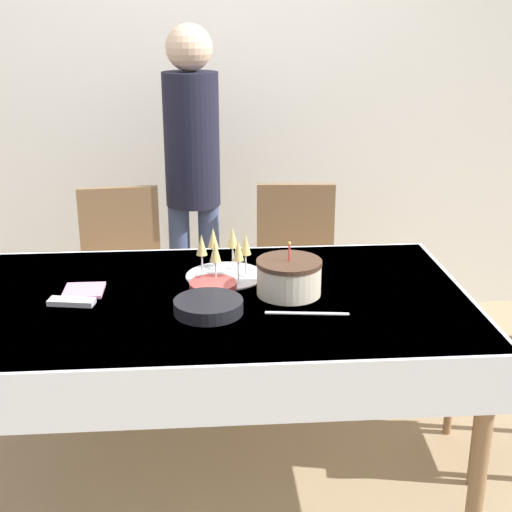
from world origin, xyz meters
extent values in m
plane|color=tan|center=(0.00, 0.00, 0.00)|extent=(12.00, 12.00, 0.00)
cube|color=silver|center=(0.00, 1.67, 1.35)|extent=(8.00, 0.05, 2.70)
cube|color=white|center=(0.00, 0.00, 0.76)|extent=(1.93, 1.10, 0.03)
cube|color=white|center=(0.00, 0.00, 0.67)|extent=(1.96, 1.13, 0.21)
cylinder|color=olive|center=(0.90, -0.49, 0.37)|extent=(0.06, 0.06, 0.75)
cylinder|color=olive|center=(-0.90, 0.49, 0.37)|extent=(0.06, 0.06, 0.75)
cylinder|color=olive|center=(0.90, 0.49, 0.37)|extent=(0.06, 0.06, 0.75)
cube|color=olive|center=(-0.43, 0.80, 0.45)|extent=(0.46, 0.46, 0.04)
cube|color=olive|center=(-0.45, 0.99, 0.72)|extent=(0.40, 0.07, 0.50)
cylinder|color=olive|center=(-0.24, 0.64, 0.21)|extent=(0.04, 0.04, 0.43)
cylinder|color=olive|center=(-0.60, 0.60, 0.21)|extent=(0.04, 0.04, 0.43)
cylinder|color=olive|center=(-0.27, 1.00, 0.21)|extent=(0.04, 0.04, 0.43)
cylinder|color=olive|center=(-0.63, 0.96, 0.21)|extent=(0.04, 0.04, 0.43)
cube|color=olive|center=(0.43, 0.80, 0.45)|extent=(0.45, 0.45, 0.04)
cube|color=olive|center=(0.45, 0.99, 0.72)|extent=(0.40, 0.06, 0.50)
cylinder|color=olive|center=(0.60, 0.61, 0.21)|extent=(0.04, 0.04, 0.43)
cylinder|color=olive|center=(0.24, 0.63, 0.21)|extent=(0.04, 0.04, 0.43)
cylinder|color=olive|center=(0.63, 0.97, 0.21)|extent=(0.04, 0.04, 0.43)
cylinder|color=olive|center=(0.27, 0.99, 0.21)|extent=(0.04, 0.04, 0.43)
cube|color=olive|center=(1.21, 0.00, 0.45)|extent=(0.44, 0.44, 0.04)
cylinder|color=olive|center=(1.02, -0.17, 0.21)|extent=(0.04, 0.04, 0.43)
cylinder|color=olive|center=(1.04, 0.19, 0.21)|extent=(0.04, 0.04, 0.43)
cylinder|color=beige|center=(0.29, 0.00, 0.84)|extent=(0.24, 0.24, 0.12)
cylinder|color=#4C3323|center=(0.29, 0.00, 0.90)|extent=(0.25, 0.25, 0.02)
cylinder|color=#E53F3F|center=(0.29, 0.00, 0.94)|extent=(0.01, 0.01, 0.06)
sphere|color=#F9CC4C|center=(0.29, 0.00, 0.98)|extent=(0.01, 0.01, 0.01)
cylinder|color=silver|center=(0.06, 0.20, 0.78)|extent=(0.32, 0.32, 0.01)
cylinder|color=silver|center=(0.14, 0.20, 0.79)|extent=(0.05, 0.05, 0.00)
cylinder|color=silver|center=(0.14, 0.20, 0.83)|extent=(0.01, 0.01, 0.08)
cone|color=#E0CC72|center=(0.14, 0.20, 0.92)|extent=(0.04, 0.04, 0.08)
cylinder|color=silver|center=(0.09, 0.29, 0.79)|extent=(0.05, 0.05, 0.00)
cylinder|color=silver|center=(0.09, 0.29, 0.83)|extent=(0.01, 0.01, 0.08)
cone|color=#E0CC72|center=(0.09, 0.29, 0.92)|extent=(0.04, 0.04, 0.08)
cylinder|color=silver|center=(0.01, 0.29, 0.79)|extent=(0.05, 0.05, 0.00)
cylinder|color=silver|center=(0.01, 0.29, 0.83)|extent=(0.01, 0.01, 0.08)
cone|color=#E0CC72|center=(0.01, 0.29, 0.92)|extent=(0.04, 0.04, 0.08)
cylinder|color=silver|center=(-0.04, 0.20, 0.79)|extent=(0.05, 0.05, 0.00)
cylinder|color=silver|center=(-0.04, 0.20, 0.83)|extent=(0.01, 0.01, 0.08)
cone|color=#E0CC72|center=(-0.04, 0.20, 0.92)|extent=(0.04, 0.04, 0.08)
cylinder|color=silver|center=(0.02, 0.13, 0.79)|extent=(0.05, 0.05, 0.00)
cylinder|color=silver|center=(0.02, 0.13, 0.83)|extent=(0.01, 0.01, 0.08)
cone|color=#E0CC72|center=(0.02, 0.13, 0.92)|extent=(0.04, 0.04, 0.08)
cylinder|color=silver|center=(0.11, 0.13, 0.79)|extent=(0.05, 0.05, 0.00)
cylinder|color=silver|center=(0.11, 0.13, 0.83)|extent=(0.01, 0.01, 0.08)
cone|color=#E0CC72|center=(0.11, 0.13, 0.92)|extent=(0.04, 0.04, 0.08)
cylinder|color=black|center=(-0.01, -0.15, 0.78)|extent=(0.25, 0.25, 0.01)
cylinder|color=black|center=(-0.01, -0.15, 0.79)|extent=(0.25, 0.25, 0.01)
cylinder|color=black|center=(-0.01, -0.15, 0.80)|extent=(0.25, 0.25, 0.01)
cylinder|color=black|center=(-0.01, -0.15, 0.80)|extent=(0.25, 0.25, 0.01)
cylinder|color=black|center=(-0.01, -0.15, 0.81)|extent=(0.25, 0.25, 0.01)
cylinder|color=black|center=(-0.01, -0.15, 0.82)|extent=(0.25, 0.25, 0.01)
cylinder|color=black|center=(-0.01, -0.15, 0.82)|extent=(0.25, 0.25, 0.01)
cylinder|color=#CC4C47|center=(0.01, 0.07, 0.78)|extent=(0.18, 0.18, 0.01)
cylinder|color=#CC4C47|center=(0.01, 0.07, 0.79)|extent=(0.18, 0.18, 0.01)
cylinder|color=#CC4C47|center=(0.01, 0.07, 0.80)|extent=(0.18, 0.18, 0.01)
cylinder|color=#CC4C47|center=(0.01, 0.07, 0.80)|extent=(0.18, 0.18, 0.01)
cube|color=silver|center=(0.34, -0.19, 0.78)|extent=(0.30, 0.05, 0.00)
cube|color=silver|center=(-0.52, -0.04, 0.79)|extent=(0.18, 0.09, 0.02)
cube|color=pink|center=(-0.49, 0.08, 0.78)|extent=(0.15, 0.15, 0.01)
cylinder|color=#3F4C72|center=(-0.16, 1.09, 0.42)|extent=(0.11, 0.11, 0.84)
cylinder|color=#3F4C72|center=(0.00, 1.09, 0.42)|extent=(0.11, 0.11, 0.84)
cylinder|color=black|center=(-0.08, 1.09, 1.18)|extent=(0.28, 0.28, 0.67)
sphere|color=#D8B293|center=(-0.08, 1.09, 1.63)|extent=(0.23, 0.23, 0.23)
camera|label=1|loc=(-0.02, -2.50, 1.82)|focal=50.00mm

